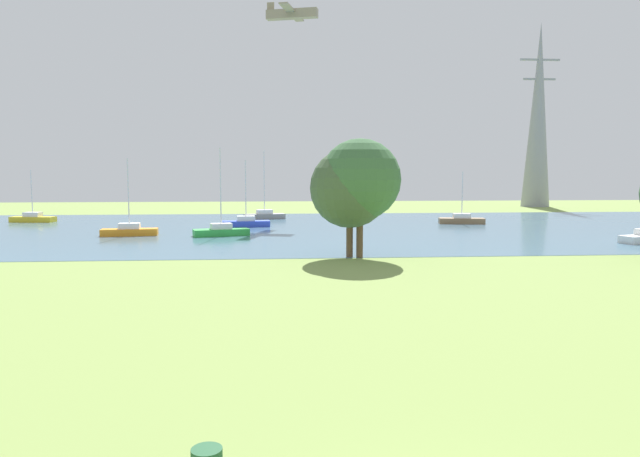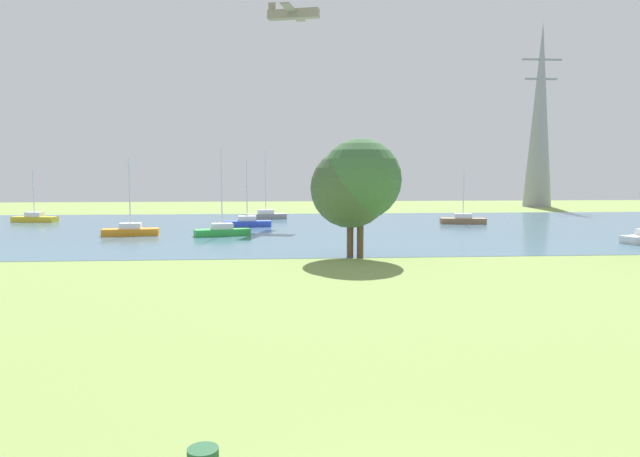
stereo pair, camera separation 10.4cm
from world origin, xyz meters
The scene contains 12 objects.
ground_plane centered at (0.00, 22.00, 0.00)m, with size 160.00×160.00×0.00m, color #7F994C.
water_surface centered at (0.00, 50.00, 0.01)m, with size 140.00×40.00×0.02m, color slate.
sailboat_yellow centered at (-29.64, 59.49, 0.45)m, with size 4.98×2.24×5.76m.
sailboat_brown centered at (17.52, 53.87, 0.45)m, with size 4.98×2.25×5.61m.
sailboat_gray centered at (-3.90, 61.73, 0.48)m, with size 5.02×2.64×8.06m.
sailboat_blue centered at (-5.59, 52.14, 0.46)m, with size 4.92×1.95×6.78m.
sailboat_green centered at (-7.36, 43.86, 0.47)m, with size 5.03×2.74×7.68m.
sailboat_orange centered at (-15.45, 44.69, 0.46)m, with size 4.93×2.01×6.78m.
tree_west_far centered at (2.28, 30.44, 4.57)m, with size 5.25×5.25×7.20m.
tree_mid_shore centered at (2.92, 30.22, 5.12)m, with size 5.34×5.34×7.80m.
electricity_pylon centered at (39.18, 83.23, 14.49)m, with size 6.40×4.40×28.95m.
light_aircraft centered at (-0.43, 66.21, 24.95)m, with size 6.46×8.38×2.10m.
Camera 2 is at (-2.48, -7.36, 5.68)m, focal length 32.58 mm.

